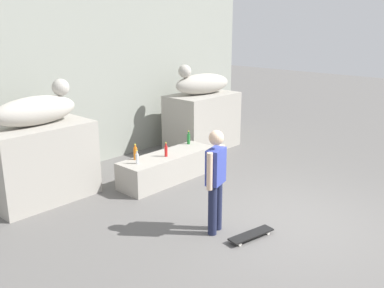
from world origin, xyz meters
name	(u,v)px	position (x,y,z in m)	size (l,w,h in m)	color
ground_plane	(293,224)	(0.00, 0.00, 0.00)	(40.00, 40.00, 0.00)	#605E5B
facade_wall	(95,45)	(0.00, 5.33, 2.70)	(9.56, 0.60, 5.41)	gray
pedestal_left	(41,162)	(-2.27, 4.02, 0.72)	(1.86, 1.11, 1.43)	#A39E93
pedestal_right	(202,121)	(2.27, 4.02, 0.72)	(1.86, 1.11, 1.43)	#A39E93
statue_reclining_left	(37,109)	(-2.23, 4.02, 1.72)	(1.62, 0.61, 0.78)	#B6B0A5
statue_reclining_right	(201,83)	(2.23, 4.03, 1.72)	(1.68, 0.87, 0.78)	#B6B0A5
ledge_block	(168,167)	(0.00, 2.99, 0.28)	(2.23, 0.70, 0.56)	#A39E93
skater	(216,177)	(-1.09, 0.79, 0.92)	(0.52, 0.29, 1.67)	#1E233F
skateboard	(251,235)	(-0.89, 0.23, 0.06)	(0.82, 0.35, 0.08)	black
bottle_green	(189,139)	(0.87, 3.20, 0.69)	(0.07, 0.07, 0.30)	#1E722D
bottle_clear	(137,158)	(-0.81, 2.99, 0.67)	(0.06, 0.06, 0.27)	silver
bottle_orange	(135,153)	(-0.66, 3.22, 0.70)	(0.08, 0.08, 0.32)	orange
bottle_red	(166,151)	(-0.11, 2.91, 0.68)	(0.06, 0.06, 0.29)	red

